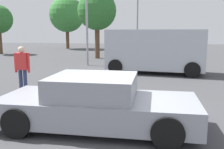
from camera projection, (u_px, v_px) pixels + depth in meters
ground_plane at (106, 125)px, 5.96m from camera, size 80.00×80.00×0.00m
sedan_foreground at (97, 104)px, 5.77m from camera, size 4.46×1.92×1.21m
van_white at (155, 50)px, 13.36m from camera, size 5.24×2.81×2.28m
pedestrian at (22, 65)px, 9.01m from camera, size 0.57×0.26×1.67m
light_post_near at (138, 11)px, 22.86m from camera, size 0.44×0.44×5.78m
tree_back_left at (67, 15)px, 31.63m from camera, size 4.39×4.39×6.47m
tree_back_right at (97, 11)px, 20.19m from camera, size 3.11×3.11×5.39m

